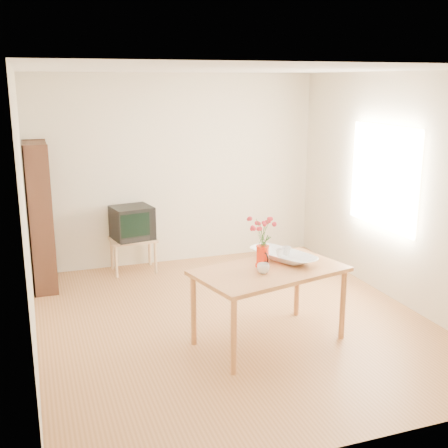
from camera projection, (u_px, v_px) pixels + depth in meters
name	position (u px, v px, depth m)	size (l,w,h in m)	color
room	(236.00, 202.00, 5.69)	(4.50, 4.50, 4.50)	#976035
table	(270.00, 277.00, 5.38)	(1.57, 1.12, 0.75)	#AA693A
tv_stand	(133.00, 244.00, 7.48)	(0.60, 0.45, 0.46)	tan
bookshelf	(41.00, 221.00, 6.80)	(0.28, 0.70, 1.80)	black
pitcher	(262.00, 257.00, 5.41)	(0.14, 0.22, 0.21)	red
flowers	(263.00, 230.00, 5.34)	(0.24, 0.24, 0.34)	#D53242
mug	(263.00, 269.00, 5.22)	(0.12, 0.12, 0.09)	white
bowl	(284.00, 237.00, 5.57)	(0.50, 0.50, 0.47)	white
teacup_a	(280.00, 242.00, 5.57)	(0.07, 0.07, 0.07)	white
teacup_b	(287.00, 241.00, 5.62)	(0.08, 0.08, 0.07)	white
television	(132.00, 222.00, 7.42)	(0.57, 0.54, 0.43)	black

